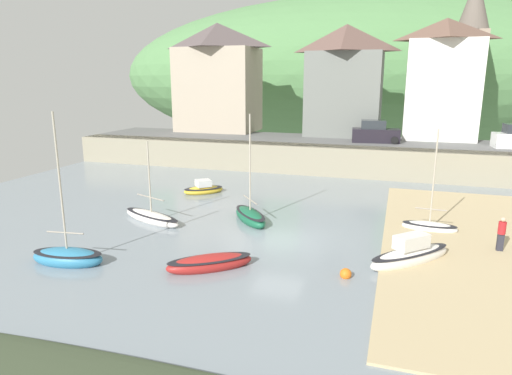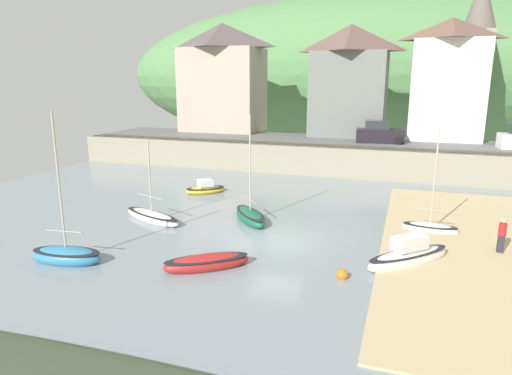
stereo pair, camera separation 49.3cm
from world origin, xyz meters
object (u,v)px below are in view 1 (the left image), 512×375
(fishing_boat_green, at_px, (429,226))
(dinghy_open_wooden, at_px, (410,255))
(waterfront_building_centre, at_px, (345,80))
(sailboat_tall_mast, at_px, (152,217))
(person_on_slipway, at_px, (501,232))
(parked_car_near_slipway, at_px, (375,133))
(mooring_buoy, at_px, (346,274))
(church_with_spire, at_px, (470,54))
(waterfront_building_right, at_px, (442,79))
(sailboat_far_left, at_px, (68,257))
(sailboat_white_hull, at_px, (210,263))
(sailboat_nearest_shore, at_px, (250,216))
(waterfront_building_left, at_px, (218,77))
(motorboat_with_cabin, at_px, (203,189))

(fishing_boat_green, height_order, dinghy_open_wooden, fishing_boat_green)
(waterfront_building_centre, distance_m, sailboat_tall_mast, 26.57)
(sailboat_tall_mast, bearing_deg, person_on_slipway, 24.09)
(fishing_boat_green, relative_size, sailboat_tall_mast, 1.17)
(sailboat_tall_mast, height_order, parked_car_near_slipway, sailboat_tall_mast)
(sailboat_tall_mast, distance_m, mooring_buoy, 12.19)
(fishing_boat_green, xyz_separation_m, dinghy_open_wooden, (-1.04, -4.94, 0.12))
(church_with_spire, height_order, sailboat_tall_mast, church_with_spire)
(waterfront_building_centre, bearing_deg, person_on_slipway, -66.38)
(church_with_spire, bearing_deg, person_on_slipway, -92.38)
(waterfront_building_right, distance_m, sailboat_tall_mast, 30.37)
(waterfront_building_centre, distance_m, sailboat_far_left, 32.65)
(sailboat_white_hull, height_order, parked_car_near_slipway, parked_car_near_slipway)
(dinghy_open_wooden, bearing_deg, waterfront_building_right, 38.82)
(sailboat_nearest_shore, bearing_deg, waterfront_building_left, 167.18)
(person_on_slipway, bearing_deg, fishing_boat_green, 141.79)
(waterfront_building_centre, relative_size, sailboat_white_hull, 2.86)
(person_on_slipway, bearing_deg, sailboat_tall_mast, -177.66)
(waterfront_building_right, xyz_separation_m, motorboat_with_cabin, (-16.44, -17.33, -7.63))
(sailboat_far_left, bearing_deg, fishing_boat_green, 24.22)
(waterfront_building_right, bearing_deg, waterfront_building_centre, -180.00)
(sailboat_far_left, height_order, mooring_buoy, sailboat_far_left)
(sailboat_nearest_shore, xyz_separation_m, motorboat_with_cabin, (-5.26, 5.26, -0.04))
(waterfront_building_centre, height_order, sailboat_tall_mast, waterfront_building_centre)
(waterfront_building_left, xyz_separation_m, motorboat_with_cabin, (5.84, -17.33, -7.81))
(waterfront_building_right, xyz_separation_m, dinghy_open_wooden, (-2.57, -26.18, -7.51))
(waterfront_building_right, relative_size, church_with_spire, 0.71)
(dinghy_open_wooden, bearing_deg, waterfront_building_centre, 57.96)
(waterfront_building_left, xyz_separation_m, sailboat_far_left, (5.37, -30.75, -7.76))
(fishing_boat_green, bearing_deg, sailboat_tall_mast, -164.43)
(mooring_buoy, bearing_deg, dinghy_open_wooden, 42.52)
(waterfront_building_left, bearing_deg, dinghy_open_wooden, -53.02)
(dinghy_open_wooden, bearing_deg, waterfront_building_left, 81.40)
(waterfront_building_left, distance_m, waterfront_building_centre, 13.41)
(sailboat_far_left, bearing_deg, waterfront_building_right, 53.68)
(church_with_spire, xyz_separation_m, mooring_buoy, (-7.66, -32.49, -10.09))
(waterfront_building_left, distance_m, fishing_boat_green, 30.71)
(sailboat_nearest_shore, relative_size, parked_car_near_slipway, 1.47)
(fishing_boat_green, bearing_deg, waterfront_building_centre, 113.13)
(waterfront_building_right, relative_size, sailboat_nearest_shore, 1.73)
(mooring_buoy, bearing_deg, motorboat_with_cabin, 135.46)
(sailboat_far_left, relative_size, person_on_slipway, 4.22)
(waterfront_building_right, relative_size, person_on_slipway, 6.68)
(waterfront_building_left, height_order, sailboat_white_hull, waterfront_building_left)
(sailboat_far_left, bearing_deg, person_on_slipway, 13.88)
(dinghy_open_wooden, bearing_deg, parked_car_near_slipway, 52.03)
(sailboat_nearest_shore, height_order, sailboat_far_left, sailboat_far_left)
(parked_car_near_slipway, distance_m, person_on_slipway, 20.39)
(sailboat_nearest_shore, bearing_deg, waterfront_building_right, 114.67)
(fishing_boat_green, xyz_separation_m, motorboat_with_cabin, (-14.91, 3.91, 0.01))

